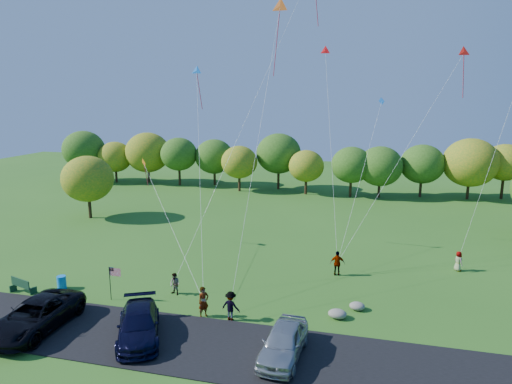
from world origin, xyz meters
TOP-DOWN VIEW (x-y plane):
  - ground at (0.00, 0.00)m, footprint 140.00×140.00m
  - asphalt_lane at (0.00, -4.00)m, footprint 44.00×6.00m
  - treeline at (-0.19, 36.06)m, footprint 77.04×27.53m
  - minivan_dark at (-10.25, -4.77)m, footprint 2.98×6.31m
  - minivan_navy at (-4.06, -4.15)m, footprint 4.39×5.89m
  - minivan_silver at (4.09, -4.03)m, footprint 2.24×4.98m
  - flyer_a at (-1.50, -0.80)m, footprint 0.80×0.84m
  - flyer_b at (-4.52, 1.71)m, footprint 0.89×0.79m
  - flyer_c at (0.24, -0.80)m, footprint 1.28×0.88m
  - flyer_d at (5.93, 7.91)m, footprint 1.15×0.58m
  - flyer_e at (14.94, 11.14)m, footprint 0.80×0.91m
  - park_bench at (-14.81, -0.70)m, footprint 1.93×0.87m
  - trash_barrel at (-12.66, 0.66)m, footprint 0.62×0.62m
  - flag_assembly at (-8.07, -0.10)m, footprint 0.86×0.56m
  - boulder_near at (6.48, 1.01)m, footprint 1.13×0.89m
  - boulder_far at (7.61, 2.44)m, footprint 0.98×0.81m
  - kites_aloft at (2.72, 14.12)m, footprint 29.93×5.51m

SIDE VIEW (x-z plane):
  - ground at x=0.00m, z-range 0.00..0.00m
  - asphalt_lane at x=0.00m, z-range 0.00..0.06m
  - boulder_far at x=7.61m, z-range 0.00..0.51m
  - boulder_near at x=6.48m, z-range 0.00..0.57m
  - trash_barrel at x=-12.66m, z-range 0.00..0.93m
  - park_bench at x=-14.81m, z-range 0.04..1.13m
  - flyer_b at x=-4.52m, z-range 0.00..1.53m
  - flyer_e at x=14.94m, z-range 0.00..1.56m
  - minivan_navy at x=-4.06m, z-range 0.06..1.65m
  - minivan_silver at x=4.09m, z-range 0.06..1.72m
  - flyer_c at x=0.24m, z-range 0.00..1.82m
  - minivan_dark at x=-10.25m, z-range 0.06..1.80m
  - flyer_d at x=5.93m, z-range 0.00..1.90m
  - flyer_a at x=-1.50m, z-range 0.00..1.93m
  - flag_assembly at x=-8.07m, z-range 0.56..2.89m
  - treeline at x=-0.19m, z-range 0.45..9.07m
  - kites_aloft at x=2.72m, z-range 10.13..27.53m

